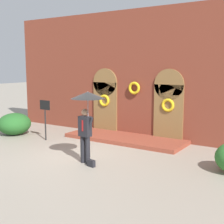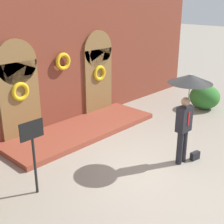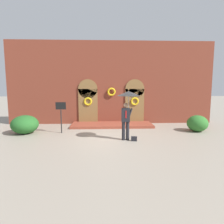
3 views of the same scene
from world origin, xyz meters
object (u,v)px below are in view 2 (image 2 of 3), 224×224
(person_with_umbrella, at_px, (188,92))
(handbag, at_px, (195,156))
(shrub_right, at_px, (205,97))
(sign_post, at_px, (33,146))

(person_with_umbrella, xyz_separation_m, handbag, (0.29, -0.20, -1.80))
(handbag, height_order, shrub_right, shrub_right)
(shrub_right, bearing_deg, handbag, -154.80)
(person_with_umbrella, height_order, handbag, person_with_umbrella)
(person_with_umbrella, distance_m, sign_post, 3.92)
(person_with_umbrella, xyz_separation_m, shrub_right, (4.23, 1.66, -1.45))
(sign_post, bearing_deg, shrub_right, 0.46)
(handbag, xyz_separation_m, shrub_right, (3.94, 1.86, 0.36))
(sign_post, xyz_separation_m, shrub_right, (7.73, 0.06, -0.70))
(person_with_umbrella, height_order, sign_post, person_with_umbrella)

